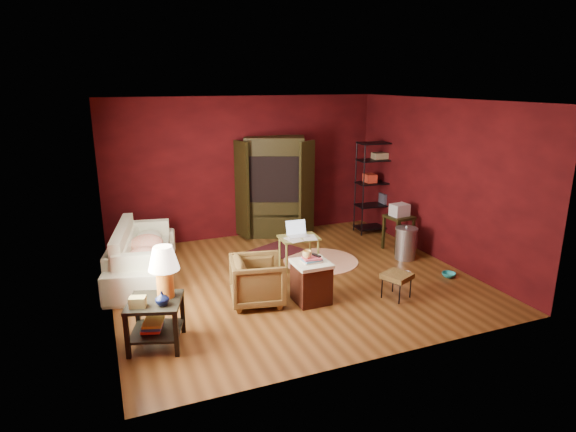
# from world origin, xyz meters

# --- Properties ---
(room) EXTENTS (5.54, 5.04, 2.84)m
(room) POSITION_xyz_m (-0.04, -0.01, 1.40)
(room) COLOR brown
(room) RESTS_ON ground
(sofa) EXTENTS (1.15, 2.38, 0.89)m
(sofa) POSITION_xyz_m (-2.22, 0.99, 0.45)
(sofa) COLOR white
(sofa) RESTS_ON ground
(armchair) EXTENTS (0.81, 0.85, 0.75)m
(armchair) POSITION_xyz_m (-0.79, -0.61, 0.37)
(armchair) COLOR black
(armchair) RESTS_ON ground
(pet_bowl_steel) EXTENTS (0.23, 0.11, 0.22)m
(pet_bowl_steel) POSITION_xyz_m (1.75, -0.58, 0.11)
(pet_bowl_steel) COLOR silver
(pet_bowl_steel) RESTS_ON ground
(pet_bowl_turquoise) EXTENTS (0.22, 0.08, 0.22)m
(pet_bowl_turquoise) POSITION_xyz_m (2.39, -0.88, 0.11)
(pet_bowl_turquoise) COLOR teal
(pet_bowl_turquoise) RESTS_ON ground
(vase) EXTENTS (0.19, 0.20, 0.16)m
(vase) POSITION_xyz_m (-2.21, -1.40, 0.66)
(vase) COLOR #0B1338
(vase) RESTS_ON side_table
(mug) EXTENTS (0.15, 0.13, 0.13)m
(mug) POSITION_xyz_m (-0.14, -0.85, 0.74)
(mug) COLOR #FFD97C
(mug) RESTS_ON hamper
(side_table) EXTENTS (0.77, 0.77, 1.22)m
(side_table) POSITION_xyz_m (-2.21, -1.21, 0.73)
(side_table) COLOR black
(side_table) RESTS_ON ground
(sofa_cushions) EXTENTS (1.08, 1.98, 0.79)m
(sofa_cushions) POSITION_xyz_m (-2.24, 0.99, 0.39)
(sofa_cushions) COLOR white
(sofa_cushions) RESTS_ON sofa
(hamper) EXTENTS (0.50, 0.50, 0.70)m
(hamper) POSITION_xyz_m (-0.07, -0.86, 0.32)
(hamper) COLOR #471C10
(hamper) RESTS_ON ground
(footstool) EXTENTS (0.49, 0.49, 0.38)m
(footstool) POSITION_xyz_m (1.14, -1.21, 0.33)
(footstool) COLOR black
(footstool) RESTS_ON ground
(rug_round) EXTENTS (1.70, 1.70, 0.01)m
(rug_round) POSITION_xyz_m (0.76, 0.54, 0.01)
(rug_round) COLOR white
(rug_round) RESTS_ON ground
(rug_oriental) EXTENTS (1.31, 1.13, 0.01)m
(rug_oriental) POSITION_xyz_m (0.08, 1.25, 0.01)
(rug_oriental) COLOR #4F151B
(rug_oriental) RESTS_ON ground
(laptop_desk) EXTENTS (0.67, 0.53, 0.80)m
(laptop_desk) POSITION_xyz_m (0.28, 0.41, 0.49)
(laptop_desk) COLOR olive
(laptop_desk) RESTS_ON ground
(tv_armoire) EXTENTS (1.47, 1.18, 2.02)m
(tv_armoire) POSITION_xyz_m (0.54, 2.26, 1.05)
(tv_armoire) COLOR black
(tv_armoire) RESTS_ON ground
(wire_shelving) EXTENTS (0.95, 0.47, 1.89)m
(wire_shelving) POSITION_xyz_m (2.64, 1.69, 1.04)
(wire_shelving) COLOR black
(wire_shelving) RESTS_ON ground
(small_stand) EXTENTS (0.49, 0.49, 0.89)m
(small_stand) POSITION_xyz_m (2.36, 0.53, 0.67)
(small_stand) COLOR black
(small_stand) RESTS_ON ground
(trash_can) EXTENTS (0.40, 0.40, 0.62)m
(trash_can) POSITION_xyz_m (2.22, 0.09, 0.29)
(trash_can) COLOR #A2A2AA
(trash_can) RESTS_ON ground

